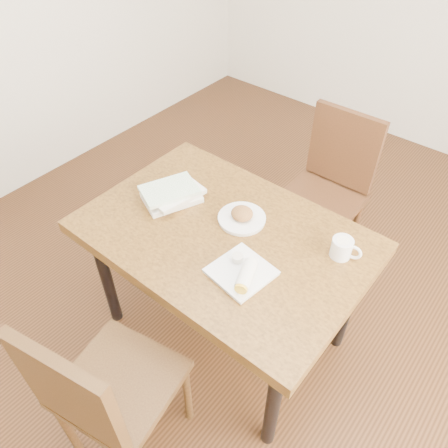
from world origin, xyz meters
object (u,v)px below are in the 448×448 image
Objects in this scene: table at (224,245)px; plate_scone at (242,217)px; chair_far at (329,183)px; coffee_mug at (343,248)px; book_stack at (172,194)px; plate_burrito at (243,273)px; chair_near at (102,392)px.

plate_scone is at bearing 83.55° from table.
chair_far reaches higher than plate_scone.
chair_far is at bearing 84.48° from table.
table is at bearing -156.49° from coffee_mug.
plate_scone and book_stack have the same top height.
chair_far reaches higher than coffee_mug.
plate_burrito is 0.57m from book_stack.
chair_near is 1.00× the size of chair_far.
book_stack is (-0.41, -0.83, 0.24)m from chair_far.
chair_far reaches higher than book_stack.
table is at bearing 93.92° from chair_near.
chair_far is 7.41× the size of coffee_mug.
coffee_mug is 0.43m from plate_burrito.
chair_near is 1.08m from coffee_mug.
plate_burrito is (0.13, -0.99, 0.22)m from chair_far.
coffee_mug is at bearing 13.08° from book_stack.
table is 0.35m from book_stack.
table is 0.86m from chair_far.
chair_near is at bearing -64.08° from book_stack.
table is 1.30× the size of chair_near.
chair_near is 1.61m from chair_far.
plate_burrito is at bearing 75.41° from chair_near.
chair_near reaches higher than book_stack.
chair_near reaches higher than plate_scone.
chair_far is at bearing 97.57° from plate_burrito.
coffee_mug is (0.38, -0.65, 0.25)m from chair_far.
book_stack is at bearing -166.92° from coffee_mug.
plate_burrito is at bearing -16.80° from book_stack.
chair_near is 3.12× the size of book_stack.
plate_burrito is (-0.25, -0.35, -0.02)m from coffee_mug.
chair_far is 0.95m from book_stack.
book_stack is at bearing 115.92° from chair_near.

